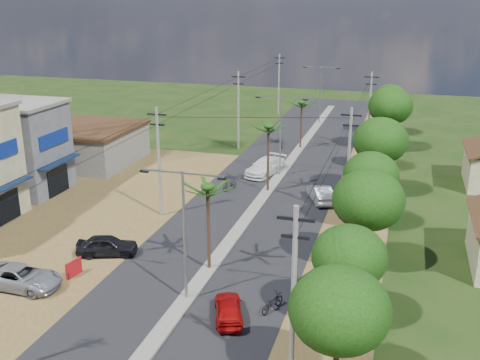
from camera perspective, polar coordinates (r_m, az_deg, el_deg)
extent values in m
plane|color=black|center=(34.15, -5.44, -12.04)|extent=(160.00, 160.00, 0.00)
cube|color=black|center=(46.98, 1.35, -3.17)|extent=(12.00, 110.00, 0.04)
cube|color=#605E56|center=(49.67, 2.27, -1.88)|extent=(1.00, 90.00, 0.18)
cube|color=#52411C|center=(47.25, -18.90, -4.08)|extent=(18.00, 46.00, 0.04)
cube|color=#52411C|center=(45.67, 11.73, -4.22)|extent=(5.00, 90.00, 0.03)
cube|color=#0F1E3E|center=(47.02, -22.57, -0.61)|extent=(0.80, 5.40, 0.15)
cube|color=black|center=(47.80, -22.63, -2.62)|extent=(0.10, 3.00, 2.40)
cube|color=#4B4C53|center=(54.67, -21.79, 2.99)|extent=(8.00, 6.00, 8.00)
cube|color=#605E56|center=(53.82, -22.30, 7.25)|extent=(8.40, 6.40, 0.30)
cube|color=#0F1E3E|center=(52.33, -17.86, 1.75)|extent=(0.80, 5.40, 0.15)
cube|color=black|center=(53.04, -17.99, -0.08)|extent=(0.10, 3.00, 2.40)
cube|color=navy|center=(51.99, -18.38, 4.00)|extent=(0.12, 4.20, 1.20)
cube|color=#605E56|center=(62.53, -15.28, 3.37)|extent=(10.00, 10.00, 3.60)
cube|color=#301D10|center=(62.07, -15.43, 5.15)|extent=(10.40, 10.40, 0.30)
cylinder|color=black|center=(26.11, 9.76, -17.35)|extent=(0.28, 0.28, 4.20)
ellipsoid|color=black|center=(24.80, 10.07, -12.83)|extent=(4.40, 4.40, 3.74)
cylinder|color=black|center=(31.28, 10.80, -11.30)|extent=(0.28, 0.28, 3.85)
ellipsoid|color=black|center=(30.27, 11.04, -7.67)|extent=(4.00, 4.00, 3.40)
cylinder|color=black|center=(37.37, 12.62, -5.73)|extent=(0.28, 0.28, 4.55)
ellipsoid|color=black|center=(36.41, 12.90, -1.98)|extent=(4.60, 4.60, 3.91)
cylinder|color=black|center=(43.96, 12.94, -2.39)|extent=(0.28, 0.28, 4.06)
ellipsoid|color=black|center=(43.22, 13.15, 0.49)|extent=(4.20, 4.20, 3.57)
cylinder|color=black|center=(51.43, 13.85, 0.99)|extent=(0.28, 0.28, 4.76)
ellipsoid|color=black|center=(50.71, 14.08, 3.92)|extent=(4.80, 4.80, 4.08)
cylinder|color=black|center=(59.29, 13.88, 2.70)|extent=(0.28, 0.28, 3.64)
ellipsoid|color=black|center=(58.78, 14.03, 4.66)|extent=(3.80, 3.80, 3.23)
cylinder|color=black|center=(66.88, 14.83, 4.93)|extent=(0.28, 0.28, 4.90)
ellipsoid|color=black|center=(66.32, 15.03, 7.28)|extent=(5.00, 5.00, 4.25)
cylinder|color=black|center=(74.77, 14.85, 6.07)|extent=(0.28, 0.28, 4.34)
ellipsoid|color=black|center=(74.31, 15.00, 7.94)|extent=(4.40, 4.40, 3.74)
cylinder|color=black|center=(36.18, -3.23, -5.03)|extent=(0.22, 0.22, 5.80)
cylinder|color=black|center=(50.58, 2.87, 2.07)|extent=(0.22, 0.22, 6.20)
cylinder|color=black|center=(65.84, 6.22, 5.50)|extent=(0.22, 0.22, 5.50)
cylinder|color=gray|center=(32.33, -5.65, -5.91)|extent=(0.16, 0.16, 8.00)
cube|color=gray|center=(30.52, -3.79, 0.51)|extent=(2.40, 0.08, 0.08)
cube|color=gray|center=(31.40, -7.91, 0.88)|extent=(2.40, 0.08, 0.08)
cube|color=black|center=(30.20, -1.83, 0.14)|extent=(0.50, 0.18, 0.12)
cube|color=black|center=(31.89, -9.70, 0.88)|extent=(0.50, 0.18, 0.12)
cylinder|color=gray|center=(55.05, 4.14, 4.36)|extent=(0.16, 0.16, 8.00)
cube|color=gray|center=(54.01, 5.49, 8.28)|extent=(2.40, 0.08, 0.08)
cube|color=gray|center=(54.52, 2.99, 8.44)|extent=(2.40, 0.08, 0.08)
cube|color=black|center=(53.83, 6.64, 8.10)|extent=(0.50, 0.18, 0.12)
cube|color=black|center=(54.80, 1.86, 8.40)|extent=(0.50, 0.18, 0.12)
cylinder|color=gray|center=(79.16, 8.14, 8.50)|extent=(0.16, 0.16, 8.00)
cube|color=gray|center=(78.44, 9.15, 11.24)|extent=(2.40, 0.08, 0.08)
cube|color=gray|center=(78.79, 7.39, 11.35)|extent=(2.40, 0.08, 0.08)
cube|color=black|center=(78.32, 9.96, 11.12)|extent=(0.50, 0.18, 0.12)
cube|color=black|center=(78.99, 6.59, 11.33)|extent=(0.50, 0.18, 0.12)
cylinder|color=#605E56|center=(45.14, -8.23, 1.75)|extent=(0.24, 0.24, 9.00)
cube|color=black|center=(44.20, -8.45, 6.60)|extent=(1.60, 0.12, 0.12)
cube|color=black|center=(44.37, -8.41, 5.59)|extent=(1.20, 0.12, 0.12)
cylinder|color=#605E56|center=(65.17, -0.16, 7.04)|extent=(0.24, 0.24, 9.00)
cube|color=black|center=(64.53, -0.16, 10.44)|extent=(1.60, 0.12, 0.12)
cube|color=black|center=(64.64, -0.16, 9.74)|extent=(1.20, 0.12, 0.12)
cylinder|color=#605E56|center=(85.20, 3.96, 9.66)|extent=(0.24, 0.24, 9.00)
cube|color=black|center=(84.71, 4.02, 12.27)|extent=(1.60, 0.12, 0.12)
cube|color=black|center=(84.80, 4.01, 11.74)|extent=(1.20, 0.12, 0.12)
cylinder|color=#605E56|center=(25.03, 5.42, -12.28)|extent=(0.24, 0.24, 9.00)
cube|color=black|center=(23.30, 5.70, -3.99)|extent=(1.60, 0.12, 0.12)
cube|color=black|center=(23.61, 5.64, -5.79)|extent=(1.20, 0.12, 0.12)
cylinder|color=#605E56|center=(45.21, 10.95, 1.63)|extent=(0.24, 0.24, 9.00)
cube|color=black|center=(44.28, 11.25, 6.47)|extent=(1.60, 0.12, 0.12)
cube|color=black|center=(44.44, 11.19, 5.46)|extent=(1.20, 0.12, 0.12)
cylinder|color=#605E56|center=(66.56, 12.99, 6.82)|extent=(0.24, 0.24, 9.00)
cube|color=black|center=(65.92, 13.23, 10.14)|extent=(1.60, 0.12, 0.12)
cube|color=black|center=(66.04, 13.18, 9.45)|extent=(1.20, 0.12, 0.12)
imported|color=#890707|center=(31.92, -1.18, -12.97)|extent=(2.72, 4.03, 1.28)
imported|color=gray|center=(49.39, 8.17, -1.40)|extent=(3.21, 4.63, 1.45)
imported|color=silver|center=(56.28, 2.59, 1.33)|extent=(3.67, 5.96, 1.61)
imported|color=gray|center=(37.41, -21.32, -9.24)|extent=(5.06, 2.33, 1.41)
imported|color=black|center=(40.10, -13.35, -6.53)|extent=(4.49, 2.96, 1.42)
imported|color=black|center=(32.77, 3.29, -12.37)|extent=(1.36, 2.03, 1.01)
imported|color=black|center=(51.75, -1.07, -0.54)|extent=(1.27, 2.04, 1.01)
imported|color=black|center=(65.91, 4.25, 3.52)|extent=(0.86, 1.59, 0.92)
cube|color=maroon|center=(37.84, -16.52, -8.61)|extent=(0.37, 1.36, 1.14)
cylinder|color=black|center=(37.51, -17.00, -9.39)|extent=(0.04, 0.04, 0.57)
cylinder|color=black|center=(38.43, -15.98, -8.60)|extent=(0.04, 0.04, 0.57)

